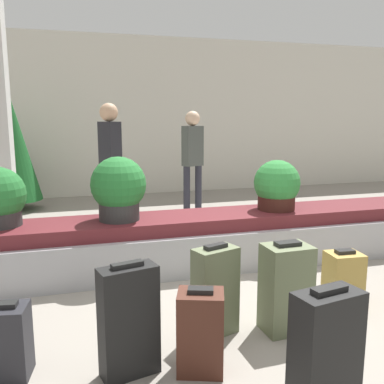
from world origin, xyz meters
name	(u,v)px	position (x,y,z in m)	size (l,w,h in m)	color
ground_plane	(240,323)	(0.00, 0.00, 0.00)	(18.00, 18.00, 0.00)	gray
back_wall	(130,117)	(0.00, 5.93, 1.60)	(18.00, 0.06, 3.20)	beige
carousel	(192,242)	(0.00, 1.37, 0.27)	(8.13, 0.80, 0.57)	#9E9EA3
suitcase_0	(215,291)	(-0.25, -0.10, 0.34)	(0.37, 0.28, 0.70)	#5B6647
suitcase_1	(201,332)	(-0.50, -0.53, 0.27)	(0.35, 0.31, 0.56)	#472319
suitcase_3	(325,354)	(0.03, -1.10, 0.36)	(0.40, 0.26, 0.74)	black
suitcase_4	(286,288)	(0.28, -0.20, 0.34)	(0.35, 0.27, 0.70)	#5B6647
suitcase_5	(343,279)	(0.96, 0.04, 0.24)	(0.30, 0.26, 0.50)	#A3843D
suitcase_6	(129,321)	(-0.94, -0.44, 0.36)	(0.39, 0.25, 0.74)	black
suitcase_7	(9,342)	(-1.66, -0.26, 0.24)	(0.28, 0.27, 0.50)	#232328
potted_plant_0	(119,189)	(-0.77, 1.37, 0.89)	(0.56, 0.56, 0.65)	#2D2D2D
potted_plant_1	(277,186)	(0.99, 1.37, 0.84)	(0.52, 0.52, 0.56)	#381914
traveler_0	(110,155)	(-0.69, 3.05, 1.08)	(0.31, 0.37, 1.79)	#282833
traveler_1	(193,153)	(0.70, 3.74, 1.01)	(0.36, 0.29, 1.69)	#282833
decorated_tree	(11,144)	(-2.18, 4.92, 1.14)	(0.95, 0.95, 2.10)	#4C331E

